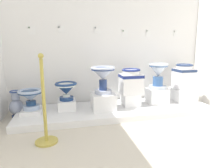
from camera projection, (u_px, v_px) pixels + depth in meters
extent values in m
cube|color=white|center=(110.00, 22.00, 3.67)|extent=(3.93, 0.06, 3.19)
cube|color=white|center=(117.00, 110.00, 3.45)|extent=(3.31, 0.98, 0.10)
cube|color=white|center=(32.00, 111.00, 3.15)|extent=(0.30, 0.36, 0.06)
cylinder|color=#A7BCDA|center=(31.00, 107.00, 3.13)|extent=(0.26, 0.26, 0.07)
cylinder|color=navy|center=(31.00, 103.00, 3.12)|extent=(0.15, 0.15, 0.07)
cone|color=#A7BCDA|center=(30.00, 96.00, 3.10)|extent=(0.37, 0.37, 0.16)
cylinder|color=navy|center=(30.00, 92.00, 3.09)|extent=(0.36, 0.36, 0.03)
torus|color=#A7BCDA|center=(30.00, 91.00, 3.08)|extent=(0.38, 0.38, 0.04)
cylinder|color=navy|center=(30.00, 91.00, 3.08)|extent=(0.26, 0.26, 0.01)
cube|color=white|center=(67.00, 105.00, 3.31)|extent=(0.29, 0.30, 0.16)
cylinder|color=navy|center=(67.00, 98.00, 3.28)|extent=(0.23, 0.23, 0.06)
cylinder|color=white|center=(66.00, 96.00, 3.27)|extent=(0.12, 0.12, 0.04)
cone|color=navy|center=(66.00, 89.00, 3.25)|extent=(0.35, 0.35, 0.18)
cylinder|color=white|center=(66.00, 85.00, 3.24)|extent=(0.34, 0.34, 0.03)
torus|color=navy|center=(66.00, 84.00, 3.24)|extent=(0.36, 0.36, 0.04)
cylinder|color=white|center=(66.00, 84.00, 3.24)|extent=(0.25, 0.25, 0.01)
cube|color=white|center=(103.00, 101.00, 3.31)|extent=(0.38, 0.39, 0.27)
cylinder|color=silver|center=(103.00, 92.00, 3.28)|extent=(0.28, 0.28, 0.06)
cylinder|color=navy|center=(103.00, 85.00, 3.26)|extent=(0.13, 0.13, 0.17)
cone|color=silver|center=(103.00, 74.00, 3.22)|extent=(0.39, 0.39, 0.20)
cylinder|color=navy|center=(103.00, 69.00, 3.21)|extent=(0.38, 0.38, 0.03)
torus|color=silver|center=(103.00, 68.00, 3.21)|extent=(0.40, 0.40, 0.04)
cylinder|color=navy|center=(103.00, 68.00, 3.21)|extent=(0.27, 0.27, 0.01)
cube|color=white|center=(131.00, 99.00, 3.53)|extent=(0.29, 0.31, 0.22)
cube|color=white|center=(131.00, 84.00, 3.48)|extent=(0.37, 0.32, 0.35)
cube|color=navy|center=(131.00, 76.00, 3.45)|extent=(0.38, 0.33, 0.05)
cylinder|color=white|center=(131.00, 72.00, 3.44)|extent=(0.30, 0.30, 0.07)
torus|color=navy|center=(131.00, 70.00, 3.43)|extent=(0.33, 0.33, 0.04)
cube|color=white|center=(157.00, 96.00, 3.68)|extent=(0.36, 0.30, 0.27)
cylinder|color=silver|center=(157.00, 87.00, 3.65)|extent=(0.32, 0.32, 0.06)
cylinder|color=#375E98|center=(158.00, 81.00, 3.63)|extent=(0.19, 0.19, 0.17)
cone|color=silver|center=(158.00, 71.00, 3.59)|extent=(0.34, 0.34, 0.22)
cylinder|color=#375E98|center=(158.00, 66.00, 3.57)|extent=(0.33, 0.33, 0.03)
torus|color=silver|center=(159.00, 65.00, 3.57)|extent=(0.35, 0.35, 0.04)
cylinder|color=#375E98|center=(159.00, 65.00, 3.57)|extent=(0.24, 0.24, 0.01)
cube|color=white|center=(182.00, 94.00, 3.84)|extent=(0.39, 0.40, 0.24)
cube|color=white|center=(183.00, 78.00, 3.78)|extent=(0.32, 0.34, 0.39)
cube|color=navy|center=(184.00, 70.00, 3.75)|extent=(0.33, 0.35, 0.05)
cylinder|color=white|center=(184.00, 67.00, 3.74)|extent=(0.30, 0.30, 0.06)
torus|color=navy|center=(184.00, 65.00, 3.73)|extent=(0.32, 0.32, 0.04)
cube|color=white|center=(32.00, 30.00, 3.34)|extent=(0.12, 0.01, 0.14)
cube|color=#5B9E4C|center=(29.00, 28.00, 3.32)|extent=(0.02, 0.01, 0.02)
cube|color=white|center=(61.00, 29.00, 3.45)|extent=(0.11, 0.01, 0.11)
cube|color=#386BAD|center=(59.00, 27.00, 3.43)|extent=(0.02, 0.01, 0.02)
cube|color=white|center=(97.00, 30.00, 3.60)|extent=(0.12, 0.01, 0.12)
cube|color=#386BAD|center=(95.00, 28.00, 3.59)|extent=(0.02, 0.01, 0.02)
cube|color=white|center=(125.00, 33.00, 3.74)|extent=(0.12, 0.01, 0.13)
cube|color=#5B9E4C|center=(123.00, 31.00, 3.72)|extent=(0.02, 0.01, 0.02)
cube|color=white|center=(148.00, 33.00, 3.86)|extent=(0.10, 0.01, 0.15)
cube|color=#5B9E4C|center=(147.00, 31.00, 3.84)|extent=(0.02, 0.01, 0.02)
cube|color=white|center=(176.00, 33.00, 4.00)|extent=(0.09, 0.01, 0.12)
cube|color=slate|center=(175.00, 31.00, 3.99)|extent=(0.02, 0.01, 0.02)
cylinder|color=#2C458A|center=(17.00, 116.00, 3.27)|extent=(0.17, 0.17, 0.03)
ellipsoid|color=#A7B1CF|center=(16.00, 107.00, 3.24)|extent=(0.22, 0.22, 0.26)
cylinder|color=#A7B1CF|center=(15.00, 96.00, 3.21)|extent=(0.13, 0.13, 0.14)
torus|color=#2C458A|center=(15.00, 92.00, 3.19)|extent=(0.17, 0.17, 0.02)
cylinder|color=gold|center=(47.00, 141.00, 2.40)|extent=(0.27, 0.27, 0.02)
cylinder|color=gold|center=(44.00, 101.00, 2.30)|extent=(0.04, 0.04, 1.00)
sphere|color=gold|center=(41.00, 56.00, 2.20)|extent=(0.06, 0.06, 0.06)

